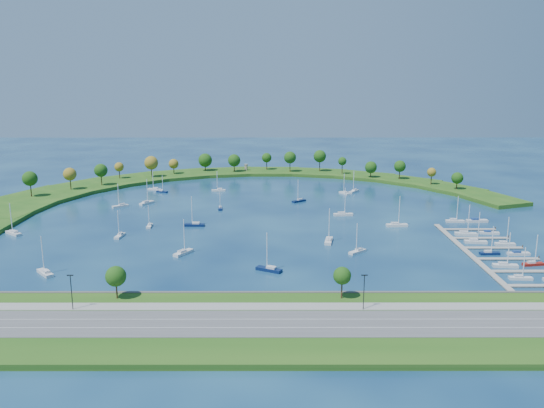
{
  "coord_description": "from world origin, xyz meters",
  "views": [
    {
      "loc": [
        4.67,
        -256.82,
        63.89
      ],
      "look_at": [
        5.0,
        5.0,
        4.0
      ],
      "focal_mm": 36.51,
      "sensor_mm": 36.0,
      "label": 1
    }
  ],
  "objects_px": {
    "moored_boat_19": "(219,190)",
    "docked_boat_7": "(505,243)",
    "moored_boat_4": "(45,272)",
    "moored_boat_10": "(120,205)",
    "docked_boat_9": "(489,233)",
    "moored_boat_2": "(162,191)",
    "docked_boat_10": "(455,220)",
    "moored_boat_16": "(269,268)",
    "moored_boat_17": "(149,225)",
    "dock_system": "(488,253)",
    "moored_boat_1": "(183,252)",
    "moored_boat_6": "(354,191)",
    "docked_boat_8": "(466,233)",
    "moored_boat_7": "(343,214)",
    "moored_boat_11": "(154,189)",
    "docked_boat_6": "(475,241)",
    "harbor_tower": "(246,167)",
    "docked_boat_3": "(533,263)",
    "docked_boat_4": "(490,252)",
    "docked_boat_11": "(477,221)",
    "moored_boat_3": "(299,200)",
    "docked_boat_5": "(518,253)",
    "docked_boat_0": "(520,277)",
    "moored_boat_15": "(14,232)",
    "moored_boat_0": "(194,224)",
    "moored_boat_14": "(345,192)",
    "moored_boat_5": "(147,202)",
    "docked_boat_2": "(505,265)",
    "moored_boat_9": "(220,208)",
    "moored_boat_8": "(329,240)"
  },
  "relations": [
    {
      "from": "moored_boat_2",
      "to": "docked_boat_7",
      "type": "xyz_separation_m",
      "value": [
        153.87,
        -102.38,
        0.03
      ]
    },
    {
      "from": "moored_boat_5",
      "to": "moored_boat_19",
      "type": "relative_size",
      "value": 1.12
    },
    {
      "from": "harbor_tower",
      "to": "docked_boat_6",
      "type": "bearing_deg",
      "value": -59.26
    },
    {
      "from": "moored_boat_19",
      "to": "docked_boat_5",
      "type": "xyz_separation_m",
      "value": [
        121.77,
        -117.87,
        -0.29
      ]
    },
    {
      "from": "moored_boat_6",
      "to": "docked_boat_9",
      "type": "height_order",
      "value": "moored_boat_6"
    },
    {
      "from": "harbor_tower",
      "to": "moored_boat_11",
      "type": "height_order",
      "value": "moored_boat_11"
    },
    {
      "from": "moored_boat_7",
      "to": "moored_boat_10",
      "type": "xyz_separation_m",
      "value": [
        -110.51,
        17.97,
        -0.04
      ]
    },
    {
      "from": "moored_boat_3",
      "to": "docked_boat_2",
      "type": "height_order",
      "value": "docked_boat_2"
    },
    {
      "from": "moored_boat_1",
      "to": "docked_boat_6",
      "type": "relative_size",
      "value": 1.04
    },
    {
      "from": "moored_boat_16",
      "to": "docked_boat_6",
      "type": "bearing_deg",
      "value": -129.85
    },
    {
      "from": "moored_boat_4",
      "to": "moored_boat_10",
      "type": "bearing_deg",
      "value": -40.95
    },
    {
      "from": "moored_boat_4",
      "to": "docked_boat_4",
      "type": "bearing_deg",
      "value": -123.88
    },
    {
      "from": "moored_boat_8",
      "to": "docked_boat_3",
      "type": "height_order",
      "value": "moored_boat_8"
    },
    {
      "from": "moored_boat_1",
      "to": "moored_boat_6",
      "type": "bearing_deg",
      "value": -3.09
    },
    {
      "from": "moored_boat_7",
      "to": "docked_boat_5",
      "type": "height_order",
      "value": "moored_boat_7"
    },
    {
      "from": "docked_boat_6",
      "to": "moored_boat_5",
      "type": "bearing_deg",
      "value": 161.51
    },
    {
      "from": "moored_boat_19",
      "to": "docked_boat_9",
      "type": "distance_m",
      "value": 151.28
    },
    {
      "from": "moored_boat_2",
      "to": "docked_boat_10",
      "type": "bearing_deg",
      "value": -1.51
    },
    {
      "from": "harbor_tower",
      "to": "moored_boat_6",
      "type": "height_order",
      "value": "moored_boat_6"
    },
    {
      "from": "harbor_tower",
      "to": "docked_boat_3",
      "type": "distance_m",
      "value": 220.23
    },
    {
      "from": "docked_boat_2",
      "to": "docked_boat_3",
      "type": "xyz_separation_m",
      "value": [
        10.52,
        1.8,
        -0.04
      ]
    },
    {
      "from": "moored_boat_15",
      "to": "docked_boat_9",
      "type": "xyz_separation_m",
      "value": [
        199.02,
        0.6,
        -0.36
      ]
    },
    {
      "from": "moored_boat_1",
      "to": "moored_boat_6",
      "type": "xyz_separation_m",
      "value": [
        80.0,
        114.03,
        -0.03
      ]
    },
    {
      "from": "moored_boat_19",
      "to": "docked_boat_4",
      "type": "relative_size",
      "value": 1.08
    },
    {
      "from": "moored_boat_11",
      "to": "docked_boat_6",
      "type": "relative_size",
      "value": 0.91
    },
    {
      "from": "moored_boat_19",
      "to": "docked_boat_6",
      "type": "bearing_deg",
      "value": 128.42
    },
    {
      "from": "docked_boat_0",
      "to": "docked_boat_2",
      "type": "xyz_separation_m",
      "value": [
        -0.02,
        12.05,
        0.04
      ]
    },
    {
      "from": "dock_system",
      "to": "docked_boat_6",
      "type": "height_order",
      "value": "docked_boat_6"
    },
    {
      "from": "moored_boat_15",
      "to": "moored_boat_9",
      "type": "bearing_deg",
      "value": -112.68
    },
    {
      "from": "moored_boat_15",
      "to": "docked_boat_0",
      "type": "relative_size",
      "value": 1.23
    },
    {
      "from": "moored_boat_7",
      "to": "docked_boat_3",
      "type": "xyz_separation_m",
      "value": [
        57.29,
        -71.37,
        -0.07
      ]
    },
    {
      "from": "dock_system",
      "to": "moored_boat_1",
      "type": "bearing_deg",
      "value": -179.9
    },
    {
      "from": "moored_boat_19",
      "to": "docked_boat_7",
      "type": "distance_m",
      "value": 161.26
    },
    {
      "from": "moored_boat_0",
      "to": "moored_boat_16",
      "type": "height_order",
      "value": "moored_boat_0"
    },
    {
      "from": "moored_boat_1",
      "to": "moored_boat_5",
      "type": "relative_size",
      "value": 1.02
    },
    {
      "from": "moored_boat_7",
      "to": "moored_boat_11",
      "type": "height_order",
      "value": "moored_boat_7"
    },
    {
      "from": "docked_boat_6",
      "to": "docked_boat_9",
      "type": "distance_m",
      "value": 16.83
    },
    {
      "from": "moored_boat_0",
      "to": "moored_boat_14",
      "type": "relative_size",
      "value": 1.17
    },
    {
      "from": "harbor_tower",
      "to": "moored_boat_15",
      "type": "bearing_deg",
      "value": -120.68
    },
    {
      "from": "docked_boat_4",
      "to": "docked_boat_6",
      "type": "distance_m",
      "value": 14.39
    },
    {
      "from": "docked_boat_0",
      "to": "moored_boat_2",
      "type": "bearing_deg",
      "value": 139.62
    },
    {
      "from": "moored_boat_1",
      "to": "docked_boat_3",
      "type": "distance_m",
      "value": 124.66
    },
    {
      "from": "docked_boat_5",
      "to": "docked_boat_0",
      "type": "bearing_deg",
      "value": -114.22
    },
    {
      "from": "moored_boat_16",
      "to": "moored_boat_17",
      "type": "bearing_deg",
      "value": -18.59
    },
    {
      "from": "moored_boat_6",
      "to": "harbor_tower",
      "type": "bearing_deg",
      "value": -97.83
    },
    {
      "from": "harbor_tower",
      "to": "moored_boat_19",
      "type": "distance_m",
      "value": 63.51
    },
    {
      "from": "dock_system",
      "to": "docked_boat_8",
      "type": "bearing_deg",
      "value": 89.53
    },
    {
      "from": "moored_boat_3",
      "to": "moored_boat_1",
      "type": "bearing_deg",
      "value": 24.29
    },
    {
      "from": "docked_boat_4",
      "to": "docked_boat_11",
      "type": "xyz_separation_m",
      "value": [
        12.32,
        47.04,
        -0.16
      ]
    },
    {
      "from": "docked_boat_6",
      "to": "docked_boat_7",
      "type": "xyz_separation_m",
      "value": [
        10.52,
        -2.74,
        -0.04
      ]
    }
  ]
}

